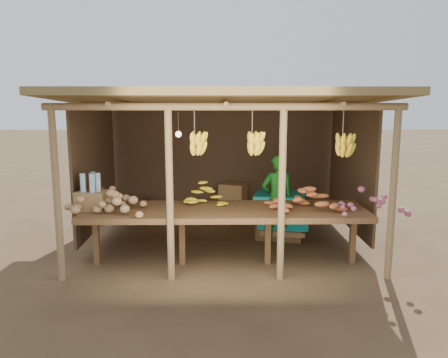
{
  "coord_description": "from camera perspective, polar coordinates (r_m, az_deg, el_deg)",
  "views": [
    {
      "loc": [
        -0.11,
        -6.82,
        2.25
      ],
      "look_at": [
        0.0,
        0.0,
        1.05
      ],
      "focal_mm": 35.0,
      "sensor_mm": 36.0,
      "label": 1
    }
  ],
  "objects": [
    {
      "name": "carton_stack",
      "position": [
        8.25,
        0.01,
        -3.53
      ],
      "size": [
        1.06,
        0.5,
        0.73
      ],
      "color": "olive",
      "rests_on": "ground"
    },
    {
      "name": "potato_heap",
      "position": [
        6.03,
        -15.42,
        -2.5
      ],
      "size": [
        1.24,
        0.97,
        0.37
      ],
      "primitive_type": null,
      "rotation": [
        0.0,
        0.0,
        0.33
      ],
      "color": "tan",
      "rests_on": "counter"
    },
    {
      "name": "onion_heap",
      "position": [
        6.05,
        18.52,
        -2.67
      ],
      "size": [
        1.02,
        0.78,
        0.36
      ],
      "primitive_type": null,
      "rotation": [
        0.0,
        0.0,
        -0.29
      ],
      "color": "#B0556F",
      "rests_on": "counter"
    },
    {
      "name": "banana_pile",
      "position": [
        6.29,
        -2.63,
        -1.76
      ],
      "size": [
        0.61,
        0.44,
        0.35
      ],
      "primitive_type": null,
      "rotation": [
        0.0,
        0.0,
        -0.22
      ],
      "color": "yellow",
      "rests_on": "counter"
    },
    {
      "name": "burlap_sacks",
      "position": [
        8.32,
        -10.77,
        -4.1
      ],
      "size": [
        0.83,
        0.43,
        0.58
      ],
      "color": "#4E3824",
      "rests_on": "ground"
    },
    {
      "name": "stall_structure",
      "position": [
        6.82,
        0.58,
        7.24
      ],
      "size": [
        4.7,
        3.5,
        2.43
      ],
      "color": "#90714A",
      "rests_on": "ground"
    },
    {
      "name": "ground",
      "position": [
        7.19,
        0.0,
        -8.27
      ],
      "size": [
        60.0,
        60.0,
        0.0
      ],
      "primitive_type": "plane",
      "color": "brown",
      "rests_on": "ground"
    },
    {
      "name": "tarp_crate",
      "position": [
        7.43,
        7.26,
        -4.51
      ],
      "size": [
        0.95,
        0.86,
        0.98
      ],
      "color": "brown",
      "rests_on": "ground"
    },
    {
      "name": "counter",
      "position": [
        6.07,
        0.14,
        -4.45
      ],
      "size": [
        3.9,
        1.05,
        0.8
      ],
      "color": "brown",
      "rests_on": "ground"
    },
    {
      "name": "vendor",
      "position": [
        7.07,
        6.97,
        -2.6
      ],
      "size": [
        0.57,
        0.42,
        1.44
      ],
      "primitive_type": "imported",
      "rotation": [
        0.0,
        0.0,
        3.3
      ],
      "color": "#186D1A",
      "rests_on": "ground"
    },
    {
      "name": "sweet_potato_heap",
      "position": [
        6.1,
        10.51,
        -2.24
      ],
      "size": [
        1.05,
        0.83,
        0.36
      ],
      "primitive_type": null,
      "rotation": [
        0.0,
        0.0,
        0.35
      ],
      "color": "#BC6230",
      "rests_on": "counter"
    },
    {
      "name": "tomato_basin",
      "position": [
        6.56,
        -16.46,
        -2.33
      ],
      "size": [
        0.46,
        0.46,
        0.24
      ],
      "rotation": [
        0.0,
        0.0,
        0.19
      ],
      "color": "navy",
      "rests_on": "counter"
    },
    {
      "name": "bottle_box",
      "position": [
        6.24,
        -16.84,
        -2.06
      ],
      "size": [
        0.44,
        0.37,
        0.51
      ],
      "color": "olive",
      "rests_on": "counter"
    }
  ]
}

